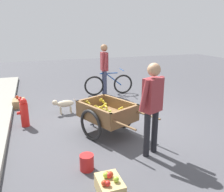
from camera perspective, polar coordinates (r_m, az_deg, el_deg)
The scene contains 10 objects.
ground_plane at distance 5.47m, azimuth 0.75°, elevation -6.99°, with size 24.00×24.00×0.00m, color #47474C.
fruit_cart at distance 4.86m, azimuth -1.23°, elevation -4.51°, with size 1.82×1.36×0.72m.
vendor_person at distance 3.95m, azimuth 9.92°, elevation -1.38°, with size 0.32×0.54×1.64m.
bicycle at distance 7.78m, azimuth -0.78°, elevation 2.91°, with size 0.46×1.66×0.85m.
cyclist_person at distance 7.62m, azimuth -1.92°, elevation 7.65°, with size 0.52×0.23×1.68m.
dog at distance 6.17m, azimuth -11.79°, elevation -1.90°, with size 0.20×0.67×0.40m.
fire_hydrant at distance 5.62m, azimuth -20.83°, elevation -3.80°, with size 0.25×0.25×0.67m.
plastic_bucket at distance 3.83m, azimuth -6.23°, elevation -15.96°, with size 0.23×0.23×0.26m, color #B21E1E.
apple_crate at distance 7.11m, azimuth -21.99°, elevation -1.58°, with size 0.44×0.32×0.31m.
mixed_fruit_crate at distance 3.35m, azimuth -0.60°, elevation -21.29°, with size 0.44×0.32×0.31m.
Camera 1 is at (-4.71, 1.72, 2.18)m, focal length 37.06 mm.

